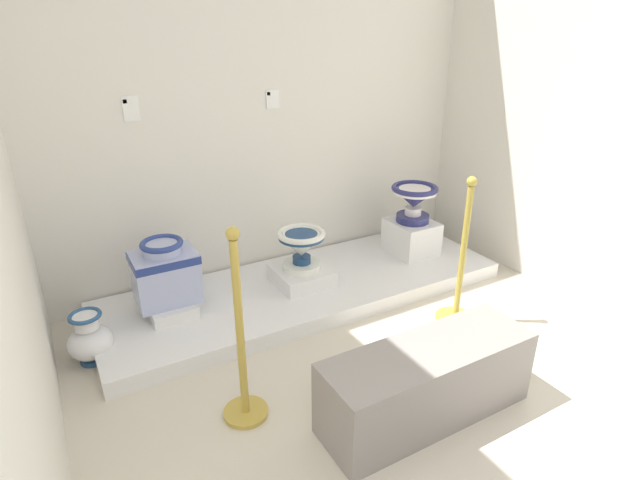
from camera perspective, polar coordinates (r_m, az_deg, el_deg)
ground_plane at (r=2.77m, az=13.65°, el=-19.28°), size 5.32×5.52×0.02m
wall_back at (r=3.72m, az=-6.03°, el=20.20°), size 3.52×0.06×3.28m
wall_right at (r=3.79m, az=29.72°, el=17.52°), size 0.06×2.92×3.28m
display_platform at (r=3.70m, az=-1.63°, el=-5.50°), size 2.91×0.96×0.11m
plinth_block_broad_patterned at (r=3.45m, az=-16.66°, el=-7.07°), size 0.28×0.40×0.08m
antique_toilet_broad_patterned at (r=3.33m, az=-17.14°, el=-3.37°), size 0.40×0.30×0.42m
plinth_block_pale_glazed at (r=3.64m, az=-2.07°, el=-4.01°), size 0.38×0.39×0.11m
antique_toilet_pale_glazed at (r=3.54m, az=-2.12°, el=-0.55°), size 0.34×0.34×0.29m
plinth_block_tall_cobalt at (r=4.15m, az=10.28°, el=0.37°), size 0.33×0.38×0.27m
antique_toilet_tall_cobalt at (r=4.04m, az=10.61°, el=4.67°), size 0.37×0.37×0.30m
info_placard_first at (r=3.44m, az=-20.64°, el=13.78°), size 0.10×0.01×0.15m
info_placard_second at (r=3.72m, az=-5.40°, el=15.63°), size 0.10×0.01×0.13m
decorative_vase_spare at (r=3.26m, az=-24.63°, el=-10.24°), size 0.26×0.26×0.32m
stanchion_post_near_left at (r=2.53m, az=-8.84°, el=-13.20°), size 0.23×0.23×1.03m
stanchion_post_near_right at (r=3.41m, az=15.53°, el=-4.57°), size 0.26×0.26×1.00m
museum_bench at (r=2.64m, az=12.02°, el=-15.47°), size 1.11×0.36×0.40m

